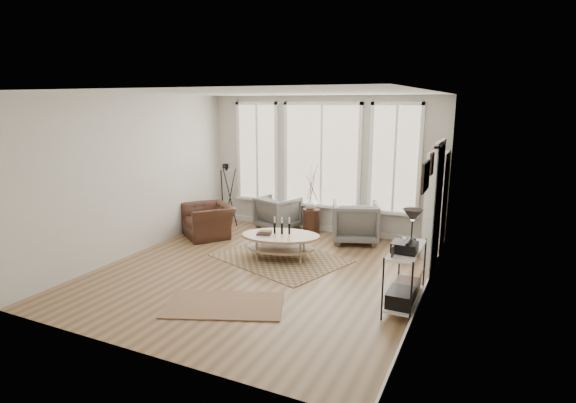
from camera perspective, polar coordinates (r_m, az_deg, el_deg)
The scene contains 17 objects.
room at distance 7.18m, azimuth -3.24°, elevation 1.77°, with size 5.50×5.54×2.90m.
bay_window at distance 9.59m, azimuth 4.28°, elevation 5.57°, with size 4.14×0.12×2.24m.
door at distance 7.56m, azimuth 18.34°, elevation -0.66°, with size 0.09×1.06×2.22m.
bookcase at distance 8.66m, azimuth 18.26°, elevation -0.17°, with size 0.31×0.85×2.06m.
low_shelf at distance 6.39m, azimuth 14.65°, elevation -8.57°, with size 0.38×1.08×1.30m.
wall_art at distance 6.04m, azimuth 17.26°, elevation 3.49°, with size 0.04×0.88×0.44m.
rug_main at distance 8.17m, azimuth -0.96°, elevation -7.21°, with size 2.17×1.63×0.01m, color brown.
rug_runner at distance 6.46m, azimuth -8.11°, elevation -12.82°, with size 1.62×0.90×0.01m, color brown.
coffee_table at distance 8.08m, azimuth -1.00°, elevation -4.89°, with size 1.59×1.23×0.64m.
armchair_left at distance 9.93m, azimuth -1.30°, elevation -1.42°, with size 0.79×0.81×0.74m, color slate.
armchair_right at distance 9.11m, azimuth 8.51°, elevation -2.57°, with size 0.88×0.91×0.82m, color slate.
side_table at distance 9.53m, azimuth 3.01°, elevation 0.14°, with size 0.36×0.36×1.50m.
vase at distance 9.55m, azimuth 2.86°, elevation -0.16°, with size 0.25×0.25×0.26m, color silver.
accent_chair at distance 9.54m, azimuth -10.10°, elevation -2.42°, with size 1.03×0.90×0.67m, color #3B2117.
tripod_camera at distance 10.13m, azimuth -7.71°, elevation 0.43°, with size 0.50×0.50×1.43m.
book_stack_near at distance 8.69m, azimuth 15.13°, elevation -5.78°, with size 0.25×0.31×0.20m, color maroon.
book_stack_far at distance 8.39m, azimuth 14.74°, elevation -6.55°, with size 0.20×0.25×0.16m, color maroon.
Camera 1 is at (3.36, -6.19, 2.77)m, focal length 28.00 mm.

